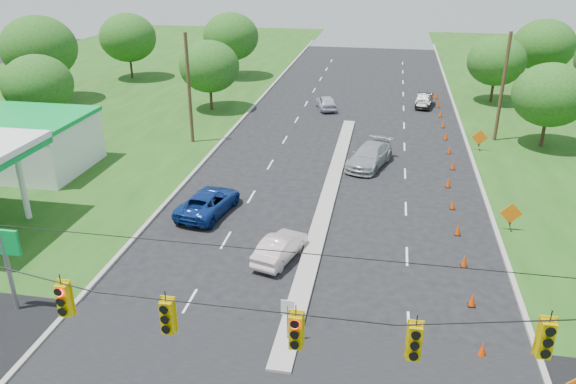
# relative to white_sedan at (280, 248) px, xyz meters

# --- Properties ---
(curb_left) EXTENTS (0.25, 110.00, 0.16)m
(curb_left) POSITION_rel_white_sedan_xyz_m (-8.49, 17.43, -0.67)
(curb_left) COLOR gray
(curb_left) RESTS_ON ground
(curb_right) EXTENTS (0.25, 110.00, 0.16)m
(curb_right) POSITION_rel_white_sedan_xyz_m (11.71, 17.43, -0.67)
(curb_right) COLOR gray
(curb_right) RESTS_ON ground
(median) EXTENTS (1.00, 34.00, 0.18)m
(median) POSITION_rel_white_sedan_xyz_m (1.61, 8.43, -0.67)
(median) COLOR gray
(median) RESTS_ON ground
(median_sign) EXTENTS (0.55, 0.06, 2.05)m
(median_sign) POSITION_rel_white_sedan_xyz_m (1.61, -6.57, 0.79)
(median_sign) COLOR gray
(median_sign) RESTS_ON ground
(signal_span) EXTENTS (25.60, 0.32, 9.00)m
(signal_span) POSITION_rel_white_sedan_xyz_m (1.56, -13.57, 4.30)
(signal_span) COLOR #422D1C
(signal_span) RESTS_ON ground
(utility_pole_far_left) EXTENTS (0.28, 0.28, 9.00)m
(utility_pole_far_left) POSITION_rel_white_sedan_xyz_m (-10.89, 17.43, 3.83)
(utility_pole_far_left) COLOR #422D1C
(utility_pole_far_left) RESTS_ON ground
(utility_pole_far_right) EXTENTS (0.28, 0.28, 9.00)m
(utility_pole_far_right) POSITION_rel_white_sedan_xyz_m (14.11, 22.43, 3.83)
(utility_pole_far_right) COLOR #422D1C
(utility_pole_far_right) RESTS_ON ground
(cone_1) EXTENTS (0.32, 0.32, 0.70)m
(cone_1) POSITION_rel_white_sedan_xyz_m (9.48, -6.07, -0.32)
(cone_1) COLOR #DC3902
(cone_1) RESTS_ON ground
(cone_2) EXTENTS (0.32, 0.32, 0.70)m
(cone_2) POSITION_rel_white_sedan_xyz_m (9.48, -2.57, -0.32)
(cone_2) COLOR #DC3902
(cone_2) RESTS_ON ground
(cone_3) EXTENTS (0.32, 0.32, 0.70)m
(cone_3) POSITION_rel_white_sedan_xyz_m (9.48, 0.93, -0.32)
(cone_3) COLOR #DC3902
(cone_3) RESTS_ON ground
(cone_4) EXTENTS (0.32, 0.32, 0.70)m
(cone_4) POSITION_rel_white_sedan_xyz_m (9.48, 4.43, -0.32)
(cone_4) COLOR #DC3902
(cone_4) RESTS_ON ground
(cone_5) EXTENTS (0.32, 0.32, 0.70)m
(cone_5) POSITION_rel_white_sedan_xyz_m (9.48, 7.93, -0.32)
(cone_5) COLOR #DC3902
(cone_5) RESTS_ON ground
(cone_6) EXTENTS (0.32, 0.32, 0.70)m
(cone_6) POSITION_rel_white_sedan_xyz_m (9.48, 11.43, -0.32)
(cone_6) COLOR #DC3902
(cone_6) RESTS_ON ground
(cone_7) EXTENTS (0.32, 0.32, 0.70)m
(cone_7) POSITION_rel_white_sedan_xyz_m (10.08, 14.93, -0.32)
(cone_7) COLOR #DC3902
(cone_7) RESTS_ON ground
(cone_8) EXTENTS (0.32, 0.32, 0.70)m
(cone_8) POSITION_rel_white_sedan_xyz_m (10.08, 18.43, -0.32)
(cone_8) COLOR #DC3902
(cone_8) RESTS_ON ground
(cone_9) EXTENTS (0.32, 0.32, 0.70)m
(cone_9) POSITION_rel_white_sedan_xyz_m (10.08, 21.93, -0.32)
(cone_9) COLOR #DC3902
(cone_9) RESTS_ON ground
(cone_10) EXTENTS (0.32, 0.32, 0.70)m
(cone_10) POSITION_rel_white_sedan_xyz_m (10.08, 25.43, -0.32)
(cone_10) COLOR #DC3902
(cone_10) RESTS_ON ground
(cone_11) EXTENTS (0.32, 0.32, 0.70)m
(cone_11) POSITION_rel_white_sedan_xyz_m (10.08, 28.93, -0.32)
(cone_11) COLOR #DC3902
(cone_11) RESTS_ON ground
(cone_12) EXTENTS (0.32, 0.32, 0.70)m
(cone_12) POSITION_rel_white_sedan_xyz_m (10.08, 32.43, -0.32)
(cone_12) COLOR #DC3902
(cone_12) RESTS_ON ground
(cone_13) EXTENTS (0.32, 0.32, 0.70)m
(cone_13) POSITION_rel_white_sedan_xyz_m (10.08, 35.93, -0.32)
(cone_13) COLOR #DC3902
(cone_13) RESTS_ON ground
(work_sign_1) EXTENTS (1.27, 0.58, 1.37)m
(work_sign_1) POSITION_rel_white_sedan_xyz_m (12.41, 5.43, 0.42)
(work_sign_1) COLOR black
(work_sign_1) RESTS_ON ground
(work_sign_2) EXTENTS (1.27, 0.58, 1.37)m
(work_sign_2) POSITION_rel_white_sedan_xyz_m (12.41, 19.43, 0.42)
(work_sign_2) COLOR black
(work_sign_2) RESTS_ON ground
(tree_2) EXTENTS (5.88, 5.88, 6.86)m
(tree_2) POSITION_rel_white_sedan_xyz_m (-24.39, 17.43, 3.67)
(tree_2) COLOR black
(tree_2) RESTS_ON ground
(tree_3) EXTENTS (7.56, 7.56, 8.82)m
(tree_3) POSITION_rel_white_sedan_xyz_m (-30.39, 27.43, 4.91)
(tree_3) COLOR black
(tree_3) RESTS_ON ground
(tree_4) EXTENTS (6.72, 6.72, 7.84)m
(tree_4) POSITION_rel_white_sedan_xyz_m (-26.39, 39.43, 4.29)
(tree_4) COLOR black
(tree_4) RESTS_ON ground
(tree_5) EXTENTS (5.88, 5.88, 6.86)m
(tree_5) POSITION_rel_white_sedan_xyz_m (-12.39, 27.43, 3.67)
(tree_5) COLOR black
(tree_5) RESTS_ON ground
(tree_6) EXTENTS (6.72, 6.72, 7.84)m
(tree_6) POSITION_rel_white_sedan_xyz_m (-14.39, 42.43, 4.29)
(tree_6) COLOR black
(tree_6) RESTS_ON ground
(tree_9) EXTENTS (5.88, 5.88, 6.86)m
(tree_9) POSITION_rel_white_sedan_xyz_m (17.61, 21.43, 3.67)
(tree_9) COLOR black
(tree_9) RESTS_ON ground
(tree_11) EXTENTS (6.72, 6.72, 7.84)m
(tree_11) POSITION_rel_white_sedan_xyz_m (21.61, 42.43, 4.29)
(tree_11) COLOR black
(tree_11) RESTS_ON ground
(tree_12) EXTENTS (5.88, 5.88, 6.86)m
(tree_12) POSITION_rel_white_sedan_xyz_m (15.61, 35.43, 3.67)
(tree_12) COLOR black
(tree_12) RESTS_ON ground
(white_sedan) EXTENTS (2.44, 4.30, 1.34)m
(white_sedan) POSITION_rel_white_sedan_xyz_m (0.00, 0.00, 0.00)
(white_sedan) COLOR beige
(white_sedan) RESTS_ON ground
(blue_pickup) EXTENTS (3.27, 5.60, 1.46)m
(blue_pickup) POSITION_rel_white_sedan_xyz_m (-5.39, 4.64, 0.06)
(blue_pickup) COLOR navy
(blue_pickup) RESTS_ON ground
(silver_car_far) EXTENTS (3.78, 5.95, 1.61)m
(silver_car_far) POSITION_rel_white_sedan_xyz_m (3.96, 14.56, 0.13)
(silver_car_far) COLOR #96979B
(silver_car_far) RESTS_ON ground
(silver_car_oncoming) EXTENTS (2.74, 4.37, 1.39)m
(silver_car_oncoming) POSITION_rel_white_sedan_xyz_m (-1.10, 29.71, 0.02)
(silver_car_oncoming) COLOR #B3AEC5
(silver_car_oncoming) RESTS_ON ground
(dark_car_receding) EXTENTS (2.01, 4.31, 1.37)m
(dark_car_receding) POSITION_rel_white_sedan_xyz_m (8.66, 32.53, 0.01)
(dark_car_receding) COLOR black
(dark_car_receding) RESTS_ON ground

